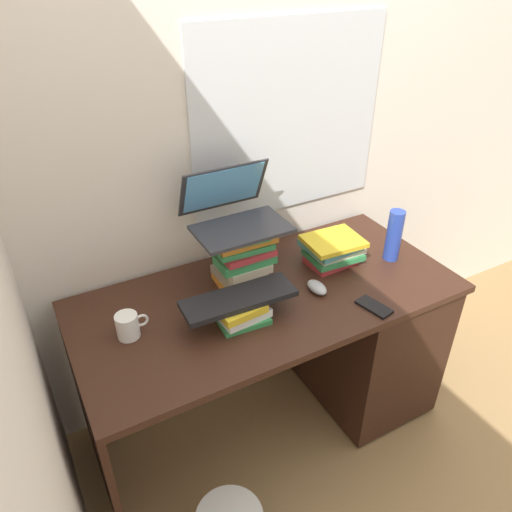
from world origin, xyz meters
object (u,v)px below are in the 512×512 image
Objects in this scene: book_stack_keyboard_riser at (240,310)px; mug at (128,326)px; desk at (345,332)px; book_stack_tall at (242,257)px; keyboard at (239,298)px; book_stack_side at (332,249)px; cell_phone at (374,307)px; laptop at (234,211)px; water_bottle at (394,235)px; computer_mouse at (317,287)px.

book_stack_keyboard_riser is 0.40m from mug.
desk is 6.15× the size of book_stack_tall.
desk is 0.67m from book_stack_tall.
keyboard reaches higher than desk.
book_stack_side reaches higher than cell_phone.
laptop is 1.55× the size of water_bottle.
laptop is at bearing 164.77° from book_stack_side.
water_bottle is (0.77, 0.05, 0.02)m from keyboard.
cell_phone is (0.37, -0.45, -0.30)m from laptop.
desk is at bearing -65.34° from book_stack_side.
computer_mouse is at bearing -39.08° from book_stack_tall.
book_stack_tall is 0.54m from cell_phone.
desk is 11.27× the size of cell_phone.
laptop is (0.11, 0.26, 0.26)m from book_stack_keyboard_riser.
book_stack_keyboard_riser is 0.88× the size of water_bottle.
laptop is 0.65m from cell_phone.
mug is (-0.38, 0.10, -0.05)m from keyboard.
laptop is (-0.00, 0.06, 0.18)m from book_stack_tall.
desk is at bearing 5.46° from book_stack_keyboard_riser.
book_stack_tall is at bearing 61.60° from keyboard.
water_bottle is (0.66, -0.21, -0.19)m from laptop.
book_stack_tall is at bearing -88.78° from laptop.
book_stack_side is 2.48× the size of computer_mouse.
book_stack_keyboard_riser is 0.54m from book_stack_side.
book_stack_keyboard_riser reaches higher than computer_mouse.
laptop reaches higher than mug.
book_stack_tall is 0.24m from book_stack_keyboard_riser.
keyboard is 1.82× the size of water_bottle.
keyboard is (-0.52, -0.15, 0.03)m from book_stack_side.
keyboard is 0.78m from water_bottle.
desk is at bearing 12.29° from computer_mouse.
keyboard reaches higher than mug.
water_bottle is at bearing -17.50° from laptop.
book_stack_tall is 0.19m from laptop.
laptop reaches higher than water_bottle.
cell_phone is (-0.04, -0.33, -0.06)m from book_stack_side.
cell_phone is (0.86, -0.29, -0.04)m from mug.
water_bottle is (0.42, 0.05, 0.10)m from computer_mouse.
keyboard is 3.09× the size of cell_phone.
mug is (-0.38, 0.11, 0.01)m from book_stack_keyboard_riser.
computer_mouse is at bearing -47.05° from laptop.
book_stack_keyboard_riser is at bearing -176.13° from water_bottle.
book_stack_keyboard_riser is 0.05m from keyboard.
mug reaches higher than computer_mouse.
laptop reaches higher than book_stack_side.
desk is at bearing -3.11° from mug.
book_stack_side is at bearing 70.25° from cell_phone.
cell_phone is at bearing -46.40° from book_stack_tall.
book_stack_tall is 1.83× the size of cell_phone.
desk is 7.56× the size of book_stack_keyboard_riser.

